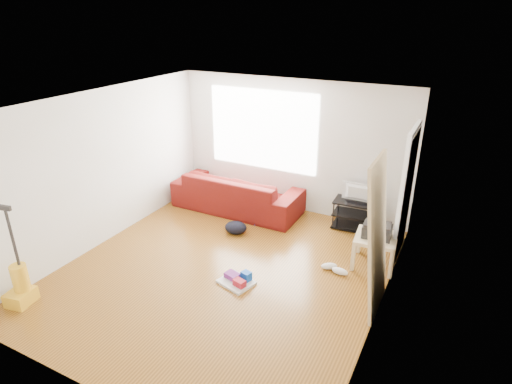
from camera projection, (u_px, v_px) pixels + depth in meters
The scene contains 13 objects.
room at pixel (232, 191), 6.01m from camera, with size 4.51×5.01×2.51m.
sofa at pixel (238, 209), 8.37m from camera, with size 2.48×0.97×0.72m, color #580E07.
tv_stand at pixel (355, 214), 7.55m from camera, with size 0.78×0.47×0.52m.
tv at pixel (357, 193), 7.39m from camera, with size 0.55×0.07×0.32m, color black.
side_table at pixel (376, 241), 6.40m from camera, with size 0.65×0.65×0.49m.
printer at pixel (377, 230), 6.33m from camera, with size 0.44×0.35×0.22m.
bucket at pixel (258, 223), 7.83m from camera, with size 0.26×0.26×0.26m, color #1F2B96.
toilet_paper at pixel (256, 214), 7.75m from camera, with size 0.11×0.11×0.10m, color white.
cleaning_tray at pixel (238, 280), 6.09m from camera, with size 0.55×0.49×0.17m.
backpack at pixel (236, 233), 7.48m from camera, with size 0.39×0.31×0.21m, color black.
sneakers at pixel (334, 269), 6.36m from camera, with size 0.45×0.23×0.10m.
vacuum at pixel (20, 286), 5.62m from camera, with size 0.35×0.38×1.40m.
door_panel at pixel (369, 305), 5.65m from camera, with size 0.04×0.82×2.05m, color tan.
Camera 1 is at (2.90, -4.61, 3.61)m, focal length 30.00 mm.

